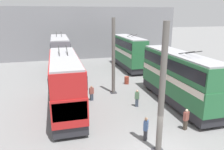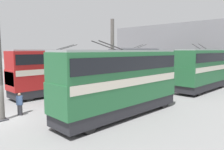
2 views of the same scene
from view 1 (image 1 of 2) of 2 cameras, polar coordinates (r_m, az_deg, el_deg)
The scene contains 13 objects.
ground_plane at distance 15.03m, azimuth 11.83°, elevation -18.72°, with size 240.00×240.00×0.00m, color slate.
depot_back_wall at distance 42.39m, azimuth -6.74°, elevation 10.75°, with size 0.50×36.00×9.69m.
support_column_near at distance 13.19m, azimuth 12.90°, elevation -4.69°, with size 0.67×0.67×8.07m.
support_column_far at distance 23.13m, azimuth 0.38°, elevation 4.46°, with size 0.67×0.67×8.07m.
bus_left_near at distance 21.59m, azimuth 16.98°, elevation -0.08°, with size 11.13×2.54×5.54m.
bus_left_far at distance 34.51m, azimuth 4.38°, elevation 6.38°, with size 9.95×2.54×5.64m.
bus_right_near at distance 19.41m, azimuth -12.11°, elevation -1.45°, with size 10.42×2.54×5.57m.
bus_right_far at distance 32.66m, azimuth -13.38°, elevation 5.68°, with size 9.33×2.54×5.85m.
person_aisle_midway at distance 20.56m, azimuth 6.54°, elevation -5.94°, with size 0.38×0.48×1.65m.
person_by_right_row at distance 21.96m, azimuth -5.37°, elevation -4.66°, with size 0.33×0.46×1.54m.
person_aisle_foreground at distance 15.45m, azimuth 8.81°, elevation -13.59°, with size 0.48×0.45×1.72m.
person_by_left_row at distance 17.44m, azimuth 18.75°, elevation -10.80°, with size 0.38×0.48×1.67m.
oil_drum at distance 27.13m, azimuth 3.84°, elevation -1.37°, with size 0.59×0.59×0.94m.
Camera 1 is at (-10.98, 5.89, 8.41)m, focal length 35.00 mm.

